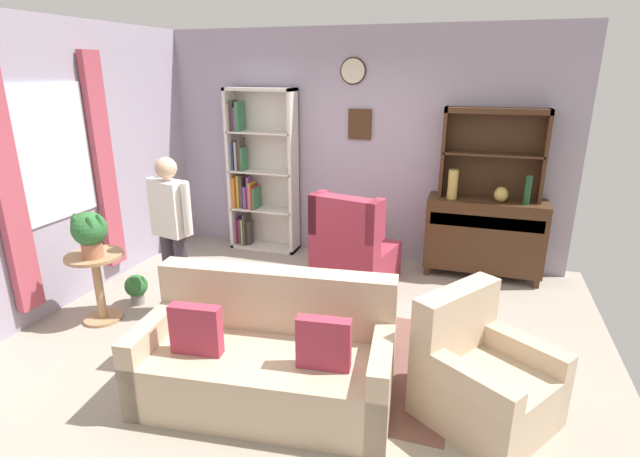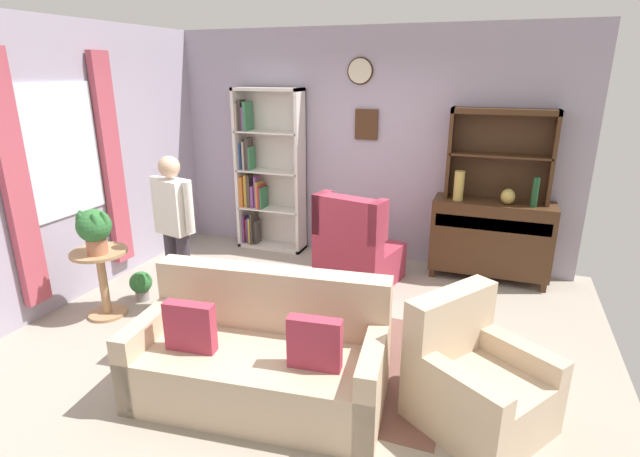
{
  "view_description": "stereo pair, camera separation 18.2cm",
  "coord_description": "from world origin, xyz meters",
  "px_view_note": "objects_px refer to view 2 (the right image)",
  "views": [
    {
      "loc": [
        1.37,
        -3.75,
        2.31
      ],
      "look_at": [
        0.1,
        0.2,
        0.95
      ],
      "focal_mm": 27.28,
      "sensor_mm": 36.0,
      "label": 1
    },
    {
      "loc": [
        1.54,
        -3.69,
        2.31
      ],
      "look_at": [
        0.1,
        0.2,
        0.95
      ],
      "focal_mm": 27.28,
      "sensor_mm": 36.0,
      "label": 2
    }
  ],
  "objects_px": {
    "potted_plant_large": "(94,228)",
    "coffee_table": "(328,314)",
    "vase_tall": "(459,186)",
    "sideboard": "(490,237)",
    "sideboard_hutch": "(501,142)",
    "couch_floral": "(261,357)",
    "potted_plant_small": "(141,284)",
    "armchair_floral": "(476,384)",
    "bottle_wine": "(535,192)",
    "wingback_chair": "(356,252)",
    "person_reading": "(175,224)",
    "book_stack": "(320,300)",
    "bookshelf": "(265,173)",
    "plant_stand": "(102,276)",
    "vase_round": "(508,196)"
  },
  "relations": [
    {
      "from": "bottle_wine",
      "to": "sideboard_hutch",
      "type": "bearing_deg",
      "value": 153.04
    },
    {
      "from": "vase_round",
      "to": "armchair_floral",
      "type": "distance_m",
      "value": 2.61
    },
    {
      "from": "wingback_chair",
      "to": "book_stack",
      "type": "bearing_deg",
      "value": -86.49
    },
    {
      "from": "vase_tall",
      "to": "couch_floral",
      "type": "relative_size",
      "value": 0.18
    },
    {
      "from": "bookshelf",
      "to": "armchair_floral",
      "type": "xyz_separation_m",
      "value": [
        2.88,
        -2.66,
        -0.72
      ]
    },
    {
      "from": "coffee_table",
      "to": "bookshelf",
      "type": "bearing_deg",
      "value": 127.12
    },
    {
      "from": "vase_round",
      "to": "person_reading",
      "type": "xyz_separation_m",
      "value": [
        -2.98,
        -1.82,
        -0.1
      ]
    },
    {
      "from": "vase_tall",
      "to": "potted_plant_large",
      "type": "bearing_deg",
      "value": -143.75
    },
    {
      "from": "bookshelf",
      "to": "wingback_chair",
      "type": "bearing_deg",
      "value": -27.31
    },
    {
      "from": "vase_tall",
      "to": "wingback_chair",
      "type": "xyz_separation_m",
      "value": [
        -0.99,
        -0.6,
        -0.7
      ]
    },
    {
      "from": "potted_plant_large",
      "to": "couch_floral",
      "type": "bearing_deg",
      "value": -14.84
    },
    {
      "from": "vase_round",
      "to": "person_reading",
      "type": "distance_m",
      "value": 3.49
    },
    {
      "from": "sideboard_hutch",
      "to": "coffee_table",
      "type": "xyz_separation_m",
      "value": [
        -1.22,
        -2.21,
        -1.21
      ]
    },
    {
      "from": "armchair_floral",
      "to": "potted_plant_small",
      "type": "xyz_separation_m",
      "value": [
        -3.38,
        0.7,
        -0.11
      ]
    },
    {
      "from": "couch_floral",
      "to": "book_stack",
      "type": "relative_size",
      "value": 9.14
    },
    {
      "from": "person_reading",
      "to": "book_stack",
      "type": "relative_size",
      "value": 7.56
    },
    {
      "from": "wingback_chair",
      "to": "person_reading",
      "type": "bearing_deg",
      "value": -140.51
    },
    {
      "from": "sideboard",
      "to": "potted_plant_small",
      "type": "relative_size",
      "value": 4.1
    },
    {
      "from": "vase_tall",
      "to": "vase_round",
      "type": "bearing_deg",
      "value": 1.49
    },
    {
      "from": "sideboard",
      "to": "sideboard_hutch",
      "type": "relative_size",
      "value": 1.18
    },
    {
      "from": "bookshelf",
      "to": "sideboard",
      "type": "height_order",
      "value": "bookshelf"
    },
    {
      "from": "vase_tall",
      "to": "person_reading",
      "type": "xyz_separation_m",
      "value": [
        -2.46,
        -1.81,
        -0.18
      ]
    },
    {
      "from": "sideboard_hutch",
      "to": "vase_tall",
      "type": "height_order",
      "value": "sideboard_hutch"
    },
    {
      "from": "sideboard_hutch",
      "to": "coffee_table",
      "type": "distance_m",
      "value": 2.79
    },
    {
      "from": "vase_tall",
      "to": "sideboard",
      "type": "bearing_deg",
      "value": 11.63
    },
    {
      "from": "sideboard",
      "to": "sideboard_hutch",
      "type": "height_order",
      "value": "sideboard_hutch"
    },
    {
      "from": "armchair_floral",
      "to": "potted_plant_small",
      "type": "height_order",
      "value": "armchair_floral"
    },
    {
      "from": "sideboard",
      "to": "potted_plant_small",
      "type": "bearing_deg",
      "value": -150.99
    },
    {
      "from": "plant_stand",
      "to": "potted_plant_small",
      "type": "xyz_separation_m",
      "value": [
        0.11,
        0.38,
        -0.23
      ]
    },
    {
      "from": "sideboard_hutch",
      "to": "book_stack",
      "type": "height_order",
      "value": "sideboard_hutch"
    },
    {
      "from": "plant_stand",
      "to": "potted_plant_small",
      "type": "height_order",
      "value": "plant_stand"
    },
    {
      "from": "bottle_wine",
      "to": "wingback_chair",
      "type": "bearing_deg",
      "value": -161.52
    },
    {
      "from": "couch_floral",
      "to": "potted_plant_small",
      "type": "bearing_deg",
      "value": 153.14
    },
    {
      "from": "sideboard",
      "to": "plant_stand",
      "type": "xyz_separation_m",
      "value": [
        -3.47,
        -2.24,
        -0.09
      ]
    },
    {
      "from": "bookshelf",
      "to": "book_stack",
      "type": "xyz_separation_m",
      "value": [
        1.57,
        -2.14,
        -0.56
      ]
    },
    {
      "from": "potted_plant_large",
      "to": "coffee_table",
      "type": "relative_size",
      "value": 0.54
    },
    {
      "from": "armchair_floral",
      "to": "person_reading",
      "type": "distance_m",
      "value": 3.0
    },
    {
      "from": "plant_stand",
      "to": "potted_plant_small",
      "type": "bearing_deg",
      "value": 73.64
    },
    {
      "from": "wingback_chair",
      "to": "person_reading",
      "type": "distance_m",
      "value": 1.97
    },
    {
      "from": "vase_round",
      "to": "potted_plant_large",
      "type": "distance_m",
      "value": 4.2
    },
    {
      "from": "couch_floral",
      "to": "potted_plant_large",
      "type": "distance_m",
      "value": 2.11
    },
    {
      "from": "sideboard",
      "to": "coffee_table",
      "type": "relative_size",
      "value": 1.62
    },
    {
      "from": "sideboard",
      "to": "sideboard_hutch",
      "type": "bearing_deg",
      "value": 90.0
    },
    {
      "from": "sideboard_hutch",
      "to": "armchair_floral",
      "type": "distance_m",
      "value": 2.96
    },
    {
      "from": "vase_round",
      "to": "bottle_wine",
      "type": "height_order",
      "value": "bottle_wine"
    },
    {
      "from": "couch_floral",
      "to": "book_stack",
      "type": "distance_m",
      "value": 0.8
    },
    {
      "from": "wingback_chair",
      "to": "plant_stand",
      "type": "relative_size",
      "value": 1.56
    },
    {
      "from": "vase_tall",
      "to": "plant_stand",
      "type": "relative_size",
      "value": 0.49
    },
    {
      "from": "bookshelf",
      "to": "potted_plant_small",
      "type": "distance_m",
      "value": 2.18
    },
    {
      "from": "bookshelf",
      "to": "coffee_table",
      "type": "xyz_separation_m",
      "value": [
        1.65,
        -2.18,
        -0.66
      ]
    }
  ]
}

